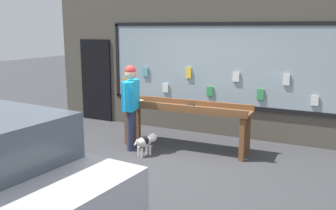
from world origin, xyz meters
TOP-DOWN VIEW (x-y plane):
  - ground_plane at (0.00, 0.00)m, footprint 40.00×40.00m
  - shopfront_facade at (-0.02, 2.39)m, footprint 8.22×0.29m
  - display_table_main at (-0.00, 1.06)m, footprint 2.62×0.68m
  - person_browsing at (-0.94, 0.56)m, footprint 0.32×0.65m
  - small_dog at (-0.51, 0.38)m, footprint 0.30×0.51m

SIDE VIEW (x-z plane):
  - ground_plane at x=0.00m, z-range 0.00..0.00m
  - small_dog at x=-0.51m, z-range 0.08..0.48m
  - display_table_main at x=0.00m, z-range 0.29..1.25m
  - person_browsing at x=-0.94m, z-range 0.15..1.83m
  - shopfront_facade at x=-0.02m, z-range -0.01..3.23m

